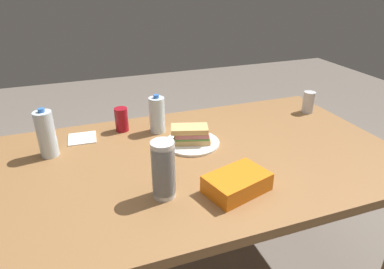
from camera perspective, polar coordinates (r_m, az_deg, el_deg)
The scene contains 10 objects.
dining_table at distance 1.53m, azimuth 0.30°, elevation -6.49°, with size 1.85×1.04×0.77m.
paper_plate at distance 1.59m, azimuth 0.00°, elevation -1.42°, with size 0.26×0.26×0.01m, color white.
sandwich at distance 1.57m, azimuth -0.13°, elevation 0.06°, with size 0.20×0.14×0.08m.
soda_can_red at distance 1.74m, azimuth -11.87°, elevation 2.51°, with size 0.07×0.07×0.12m, color maroon.
chip_bag at distance 1.27m, azimuth 7.63°, elevation -8.15°, with size 0.23×0.15×0.07m, color orange.
water_bottle_tall at distance 1.58m, azimuth -23.51°, elevation 0.08°, with size 0.08×0.08×0.22m.
plastic_cup_stack at distance 1.19m, azimuth -4.87°, elevation -6.00°, with size 0.08×0.08×0.22m.
water_bottle_spare at distance 1.69m, azimuth -5.95°, elevation 3.35°, with size 0.08×0.08×0.20m.
soda_can_silver at distance 2.05m, azimuth 19.17°, elevation 5.21°, with size 0.07×0.07×0.12m, color silver.
paper_napkin at distance 1.73m, azimuth -18.13°, elevation -0.62°, with size 0.13×0.13×0.01m, color white.
Camera 1 is at (0.44, 1.21, 1.52)m, focal length 31.42 mm.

